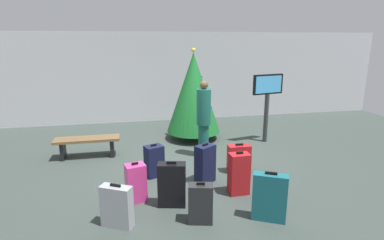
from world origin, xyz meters
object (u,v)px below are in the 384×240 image
(suitcase_3, at_px, (136,183))
(suitcase_6, at_px, (239,174))
(suitcase_0, at_px, (172,185))
(suitcase_2, at_px, (205,164))
(suitcase_7, at_px, (270,197))
(suitcase_5, at_px, (117,206))
(suitcase_1, at_px, (239,158))
(suitcase_8, at_px, (201,204))
(waiting_bench, at_px, (87,143))
(flight_info_kiosk, at_px, (267,95))
(traveller_0, at_px, (204,117))
(holiday_tree, at_px, (193,93))
(suitcase_4, at_px, (154,161))

(suitcase_3, height_order, suitcase_6, suitcase_6)
(suitcase_0, distance_m, suitcase_3, 0.65)
(suitcase_2, height_order, suitcase_7, suitcase_7)
(suitcase_5, bearing_deg, suitcase_3, 67.25)
(suitcase_1, relative_size, suitcase_8, 0.95)
(waiting_bench, bearing_deg, suitcase_7, -47.79)
(suitcase_0, distance_m, suitcase_1, 1.93)
(flight_info_kiosk, bearing_deg, suitcase_0, -136.19)
(suitcase_1, bearing_deg, suitcase_3, -159.40)
(suitcase_8, bearing_deg, suitcase_0, 121.18)
(suitcase_5, bearing_deg, suitcase_0, 26.27)
(waiting_bench, bearing_deg, suitcase_6, -40.34)
(suitcase_3, bearing_deg, suitcase_5, -112.75)
(traveller_0, bearing_deg, suitcase_1, -64.02)
(holiday_tree, xyz_separation_m, suitcase_0, (-1.13, -3.56, -0.94))
(flight_info_kiosk, height_order, suitcase_2, flight_info_kiosk)
(holiday_tree, distance_m, suitcase_0, 3.85)
(suitcase_3, distance_m, suitcase_4, 1.04)
(suitcase_8, bearing_deg, suitcase_2, 73.13)
(suitcase_4, height_order, suitcase_7, suitcase_7)
(suitcase_7, height_order, suitcase_8, suitcase_7)
(holiday_tree, bearing_deg, suitcase_3, -117.61)
(flight_info_kiosk, relative_size, suitcase_3, 2.60)
(suitcase_4, bearing_deg, suitcase_7, -51.09)
(suitcase_4, xyz_separation_m, suitcase_5, (-0.70, -1.68, -0.00))
(suitcase_3, distance_m, suitcase_8, 1.28)
(suitcase_5, bearing_deg, suitcase_7, -7.39)
(holiday_tree, xyz_separation_m, suitcase_2, (-0.36, -2.80, -0.94))
(waiting_bench, xyz_separation_m, suitcase_0, (1.65, -2.64, 0.02))
(flight_info_kiosk, xyz_separation_m, suitcase_1, (-1.42, -1.79, -1.01))
(holiday_tree, distance_m, suitcase_5, 4.59)
(suitcase_3, xyz_separation_m, suitcase_5, (-0.30, -0.72, -0.01))
(waiting_bench, relative_size, suitcase_0, 1.88)
(flight_info_kiosk, height_order, suitcase_8, flight_info_kiosk)
(waiting_bench, bearing_deg, suitcase_5, -76.12)
(traveller_0, height_order, suitcase_0, traveller_0)
(traveller_0, bearing_deg, flight_info_kiosk, 20.73)
(waiting_bench, xyz_separation_m, suitcase_7, (3.06, -3.37, 0.02))
(flight_info_kiosk, xyz_separation_m, traveller_0, (-1.94, -0.73, -0.34))
(flight_info_kiosk, relative_size, waiting_bench, 1.24)
(flight_info_kiosk, relative_size, suitcase_6, 2.30)
(holiday_tree, bearing_deg, suitcase_6, -87.96)
(holiday_tree, relative_size, suitcase_6, 3.14)
(suitcase_1, bearing_deg, waiting_bench, 154.57)
(suitcase_4, bearing_deg, suitcase_2, -26.79)
(suitcase_0, bearing_deg, waiting_bench, 122.04)
(traveller_0, bearing_deg, suitcase_4, -144.17)
(suitcase_7, bearing_deg, suitcase_0, 152.40)
(traveller_0, bearing_deg, suitcase_0, -116.48)
(traveller_0, distance_m, suitcase_5, 3.32)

